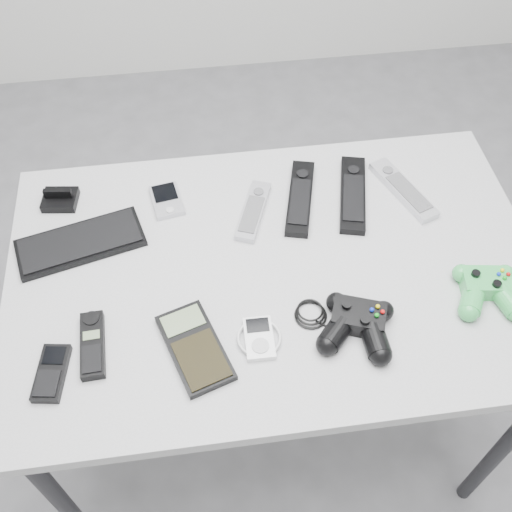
{
  "coord_description": "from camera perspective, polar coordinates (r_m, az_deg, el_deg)",
  "views": [
    {
      "loc": [
        -0.18,
        -0.82,
        1.76
      ],
      "look_at": [
        -0.08,
        -0.06,
        0.77
      ],
      "focal_mm": 42.0,
      "sensor_mm": 36.0,
      "label": 1
    }
  ],
  "objects": [
    {
      "name": "remote_black_a",
      "position": [
        1.38,
        4.22,
        5.6
      ],
      "size": [
        0.11,
        0.23,
        0.02
      ],
      "primitive_type": "cube",
      "rotation": [
        0.0,
        0.0,
        -0.26
      ],
      "color": "black",
      "rests_on": "desk"
    },
    {
      "name": "mp3_player",
      "position": [
        1.16,
        0.3,
        -7.81
      ],
      "size": [
        0.09,
        0.09,
        0.02
      ],
      "primitive_type": "cube",
      "rotation": [
        0.0,
        0.0,
        -0.02
      ],
      "color": "white",
      "rests_on": "desk"
    },
    {
      "name": "controller_black",
      "position": [
        1.17,
        9.65,
        -6.28
      ],
      "size": [
        0.28,
        0.23,
        0.05
      ],
      "primitive_type": null,
      "rotation": [
        0.0,
        0.0,
        -0.35
      ],
      "color": "black",
      "rests_on": "desk"
    },
    {
      "name": "pda_keyboard",
      "position": [
        1.35,
        -16.38,
        1.25
      ],
      "size": [
        0.29,
        0.18,
        0.02
      ],
      "primitive_type": "cube",
      "rotation": [
        0.0,
        0.0,
        0.25
      ],
      "color": "black",
      "rests_on": "desk"
    },
    {
      "name": "mobile_phone",
      "position": [
        1.18,
        -18.92,
        -10.47
      ],
      "size": [
        0.07,
        0.12,
        0.02
      ],
      "primitive_type": "cube",
      "rotation": [
        0.0,
        0.0,
        -0.15
      ],
      "color": "black",
      "rests_on": "desk"
    },
    {
      "name": "remote_silver_b",
      "position": [
        1.44,
        13.85,
        6.2
      ],
      "size": [
        0.12,
        0.21,
        0.02
      ],
      "primitive_type": "cube",
      "rotation": [
        0.0,
        0.0,
        0.36
      ],
      "color": "#BABAC2",
      "rests_on": "desk"
    },
    {
      "name": "desk",
      "position": [
        1.32,
        1.8,
        -2.74
      ],
      "size": [
        1.13,
        0.72,
        0.75
      ],
      "color": "#939396",
      "rests_on": "floor"
    },
    {
      "name": "dock_bracket",
      "position": [
        1.44,
        -18.25,
        5.41
      ],
      "size": [
        0.08,
        0.08,
        0.04
      ],
      "primitive_type": "cube",
      "rotation": [
        0.0,
        0.0,
        -0.13
      ],
      "color": "black",
      "rests_on": "desk"
    },
    {
      "name": "floor",
      "position": [
        1.96,
        2.14,
        -12.46
      ],
      "size": [
        3.5,
        3.5,
        0.0
      ],
      "primitive_type": "plane",
      "color": "slate",
      "rests_on": "ground"
    },
    {
      "name": "remote_black_b",
      "position": [
        1.4,
        9.21,
        5.88
      ],
      "size": [
        0.11,
        0.24,
        0.02
      ],
      "primitive_type": "cube",
      "rotation": [
        0.0,
        0.0,
        -0.24
      ],
      "color": "black",
      "rests_on": "desk"
    },
    {
      "name": "controller_green",
      "position": [
        1.29,
        21.21,
        -2.84
      ],
      "size": [
        0.15,
        0.16,
        0.05
      ],
      "primitive_type": null,
      "rotation": [
        0.0,
        0.0,
        -0.15
      ],
      "color": "#258733",
      "rests_on": "desk"
    },
    {
      "name": "calculator",
      "position": [
        1.15,
        -5.85,
        -8.63
      ],
      "size": [
        0.15,
        0.21,
        0.02
      ],
      "primitive_type": "cube",
      "rotation": [
        0.0,
        0.0,
        0.32
      ],
      "color": "black",
      "rests_on": "desk"
    },
    {
      "name": "remote_silver_a",
      "position": [
        1.35,
        -0.26,
        4.36
      ],
      "size": [
        0.1,
        0.18,
        0.02
      ],
      "primitive_type": "cube",
      "rotation": [
        0.0,
        0.0,
        -0.37
      ],
      "color": "#B0B0B7",
      "rests_on": "desk"
    },
    {
      "name": "cordless_handset",
      "position": [
        1.19,
        -15.31,
        -8.15
      ],
      "size": [
        0.05,
        0.14,
        0.02
      ],
      "primitive_type": "cube",
      "rotation": [
        0.0,
        0.0,
        0.04
      ],
      "color": "black",
      "rests_on": "desk"
    },
    {
      "name": "pda",
      "position": [
        1.39,
        -8.49,
        5.29
      ],
      "size": [
        0.08,
        0.11,
        0.02
      ],
      "primitive_type": "cube",
      "rotation": [
        0.0,
        0.0,
        0.17
      ],
      "color": "#B0B0B7",
      "rests_on": "desk"
    }
  ]
}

